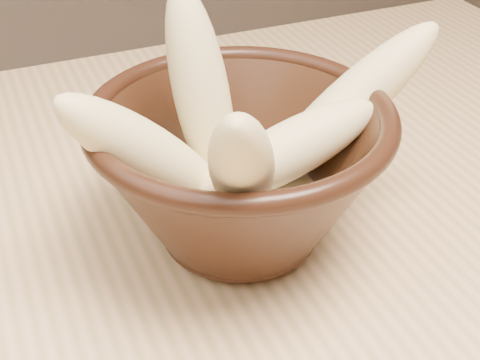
% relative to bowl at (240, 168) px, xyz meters
% --- Properties ---
extents(bowl, '(0.20, 0.20, 0.11)m').
position_rel_bowl_xyz_m(bowl, '(0.00, 0.00, 0.00)').
color(bowl, black).
rests_on(bowl, table).
extents(milk_puddle, '(0.11, 0.11, 0.02)m').
position_rel_bowl_xyz_m(milk_puddle, '(-0.00, -0.00, -0.03)').
color(milk_puddle, beige).
rests_on(milk_puddle, bowl).
extents(banana_upright, '(0.06, 0.08, 0.15)m').
position_rel_bowl_xyz_m(banana_upright, '(-0.02, 0.03, 0.05)').
color(banana_upright, '#DBC481').
rests_on(banana_upright, bowl).
extents(banana_left, '(0.13, 0.05, 0.13)m').
position_rel_bowl_xyz_m(banana_left, '(-0.06, -0.00, 0.03)').
color(banana_left, '#DBC481').
rests_on(banana_left, bowl).
extents(banana_right, '(0.15, 0.04, 0.13)m').
position_rel_bowl_xyz_m(banana_right, '(0.08, 0.00, 0.03)').
color(banana_right, '#DBC481').
rests_on(banana_right, bowl).
extents(banana_across, '(0.13, 0.04, 0.08)m').
position_rel_bowl_xyz_m(banana_across, '(0.03, -0.02, 0.02)').
color(banana_across, '#DBC481').
rests_on(banana_across, bowl).
extents(banana_front, '(0.09, 0.13, 0.14)m').
position_rel_bowl_xyz_m(banana_front, '(-0.02, -0.05, 0.04)').
color(banana_front, '#DBC481').
rests_on(banana_front, bowl).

